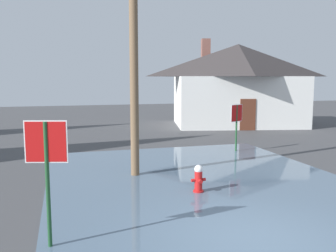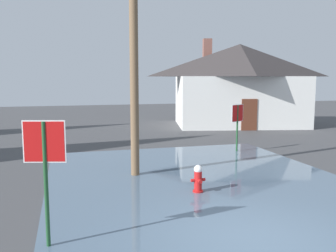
{
  "view_description": "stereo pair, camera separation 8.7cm",
  "coord_description": "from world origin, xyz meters",
  "views": [
    {
      "loc": [
        -3.68,
        -6.35,
        3.27
      ],
      "look_at": [
        -0.42,
        5.02,
        1.75
      ],
      "focal_mm": 39.42,
      "sensor_mm": 36.0,
      "label": 1
    },
    {
      "loc": [
        -3.6,
        -6.38,
        3.27
      ],
      "look_at": [
        -0.42,
        5.02,
        1.75
      ],
      "focal_mm": 39.42,
      "sensor_mm": 36.0,
      "label": 2
    }
  ],
  "objects": [
    {
      "name": "stop_sign_far",
      "position": [
        3.7,
        8.39,
        1.52
      ],
      "size": [
        0.7,
        0.34,
        2.14
      ],
      "color": "#1E4C28",
      "rests_on": "ground"
    },
    {
      "name": "flood_puddle",
      "position": [
        0.42,
        4.4,
        0.03
      ],
      "size": [
        9.35,
        11.18,
        0.06
      ],
      "primitive_type": "cube",
      "color": "#4C6075",
      "rests_on": "ground"
    },
    {
      "name": "stop_sign_near",
      "position": [
        -4.0,
        0.77,
        1.81
      ],
      "size": [
        0.78,
        0.22,
        2.51
      ],
      "color": "#1E4C28",
      "rests_on": "ground"
    },
    {
      "name": "ground_plane",
      "position": [
        0.0,
        0.0,
        -0.05
      ],
      "size": [
        80.0,
        80.0,
        0.1
      ],
      "primitive_type": "cube",
      "color": "#424244"
    },
    {
      "name": "fire_hydrant",
      "position": [
        -0.03,
        3.22,
        0.41
      ],
      "size": [
        0.42,
        0.36,
        0.84
      ],
      "color": "red",
      "rests_on": "ground"
    },
    {
      "name": "utility_pole",
      "position": [
        -1.41,
        5.57,
        4.06
      ],
      "size": [
        1.6,
        0.28,
        7.78
      ],
      "color": "brown",
      "rests_on": "ground"
    },
    {
      "name": "house",
      "position": [
        8.16,
        17.28,
        2.93
      ],
      "size": [
        10.21,
        7.74,
        6.08
      ],
      "color": "silver",
      "rests_on": "ground"
    }
  ]
}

